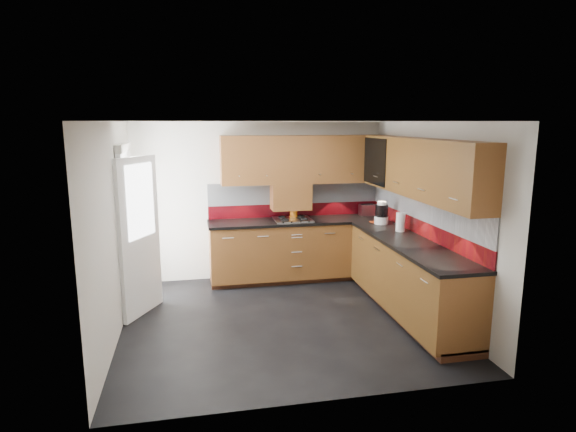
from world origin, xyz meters
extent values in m
cube|color=black|center=(0.00, 0.00, -0.01)|extent=(4.00, 3.80, 0.02)
cube|color=white|center=(0.00, 0.00, 2.45)|extent=(4.00, 3.80, 0.10)
cube|color=beige|center=(0.00, 1.84, 1.20)|extent=(4.00, 0.08, 2.64)
cube|color=beige|center=(0.00, -1.84, 1.20)|extent=(4.00, 0.08, 2.64)
cube|color=beige|center=(-1.94, 0.00, 1.20)|extent=(0.08, 3.80, 2.64)
cube|color=beige|center=(1.94, 0.00, 1.20)|extent=(0.08, 3.80, 2.64)
cube|color=brown|center=(0.55, 1.50, 0.48)|extent=(2.70, 0.60, 0.95)
cube|color=#5A3915|center=(1.60, -0.10, 0.48)|extent=(0.60, 2.60, 0.95)
cube|color=#412012|center=(0.55, 1.53, 0.05)|extent=(2.70, 0.54, 0.10)
cube|color=#412012|center=(1.63, -0.10, 0.05)|extent=(0.54, 2.60, 0.10)
cube|color=black|center=(0.54, 1.49, 0.92)|extent=(2.72, 0.62, 0.04)
cube|color=black|center=(1.59, -0.12, 0.92)|extent=(0.62, 2.60, 0.04)
cube|color=maroon|center=(0.55, 1.79, 1.04)|extent=(2.70, 0.02, 0.20)
cube|color=#B7BBC0|center=(0.55, 1.79, 1.31)|extent=(2.70, 0.02, 0.34)
cube|color=maroon|center=(1.89, 0.20, 1.04)|extent=(0.02, 3.20, 0.20)
cube|color=#B7BBC0|center=(1.89, 0.20, 1.31)|extent=(0.02, 3.20, 0.34)
cube|color=brown|center=(0.65, 1.64, 1.84)|extent=(2.50, 0.33, 0.72)
cube|color=#5A3915|center=(1.73, 0.04, 1.84)|extent=(0.33, 2.87, 0.72)
cube|color=silver|center=(0.50, 1.46, 1.63)|extent=(1.80, 0.01, 0.16)
cube|color=silver|center=(1.56, 0.00, 1.63)|extent=(0.01, 2.00, 0.16)
cube|color=brown|center=(0.45, 1.64, 1.28)|extent=(0.60, 0.33, 0.40)
cube|color=black|center=(1.56, 1.07, 1.84)|extent=(0.01, 0.80, 0.66)
cube|color=#FFD18C|center=(1.87, 1.07, 1.84)|extent=(0.01, 0.76, 0.64)
cube|color=black|center=(1.73, 1.07, 1.86)|extent=(0.29, 0.76, 0.01)
cylinder|color=black|center=(1.73, 0.82, 1.96)|extent=(0.07, 0.07, 0.16)
cylinder|color=black|center=(1.73, 0.97, 1.96)|extent=(0.07, 0.07, 0.16)
cylinder|color=white|center=(1.73, 1.12, 1.96)|extent=(0.07, 0.07, 0.16)
cylinder|color=black|center=(1.73, 1.27, 1.96)|extent=(0.07, 0.07, 0.16)
cube|color=white|center=(-1.86, 0.90, 1.02)|extent=(0.06, 0.95, 2.04)
cube|color=white|center=(-1.68, 0.55, 1.00)|extent=(0.42, 0.73, 1.98)
cube|color=white|center=(-1.65, 0.55, 1.45)|extent=(0.28, 0.50, 0.90)
cube|color=silver|center=(0.45, 1.48, 0.95)|extent=(0.56, 0.48, 0.02)
torus|color=black|center=(0.31, 1.36, 0.98)|extent=(0.13, 0.13, 0.02)
torus|color=black|center=(0.59, 1.36, 0.98)|extent=(0.13, 0.13, 0.02)
torus|color=black|center=(0.31, 1.60, 0.98)|extent=(0.13, 0.13, 0.02)
torus|color=black|center=(0.59, 1.60, 0.98)|extent=(0.13, 0.13, 0.02)
cube|color=black|center=(0.45, 1.25, 0.96)|extent=(0.42, 0.04, 0.02)
cylinder|color=orange|center=(0.50, 1.63, 1.01)|extent=(0.12, 0.12, 0.14)
cylinder|color=brown|center=(0.49, 1.65, 1.19)|extent=(0.05, 0.03, 0.29)
cylinder|color=brown|center=(0.50, 1.65, 1.18)|extent=(0.05, 0.01, 0.27)
cylinder|color=brown|center=(0.48, 1.65, 1.20)|extent=(0.05, 0.05, 0.31)
cylinder|color=brown|center=(0.50, 1.65, 1.17)|extent=(0.05, 0.03, 0.25)
cylinder|color=brown|center=(0.48, 1.64, 1.19)|extent=(0.02, 0.06, 0.28)
cube|color=silver|center=(1.69, 1.63, 1.02)|extent=(0.25, 0.16, 0.17)
cube|color=black|center=(1.69, 1.63, 1.11)|extent=(0.19, 0.03, 0.01)
cube|color=black|center=(1.69, 1.67, 1.11)|extent=(0.19, 0.03, 0.01)
cylinder|color=white|center=(1.65, 0.97, 0.99)|extent=(0.20, 0.20, 0.11)
cylinder|color=black|center=(1.65, 0.97, 1.14)|extent=(0.19, 0.19, 0.17)
cylinder|color=white|center=(1.65, 0.97, 1.25)|extent=(0.13, 0.13, 0.04)
cylinder|color=white|center=(1.72, 0.46, 1.07)|extent=(0.15, 0.15, 0.26)
cube|color=#EB4E1A|center=(1.60, 1.08, 0.95)|extent=(0.14, 0.13, 0.01)
camera|label=1|loc=(-1.03, -5.47, 2.39)|focal=30.00mm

